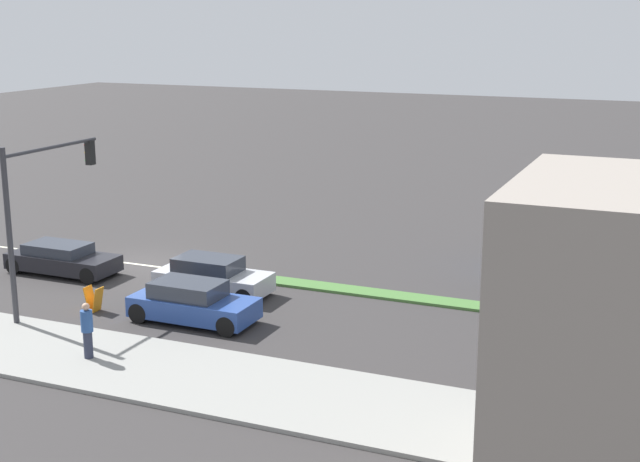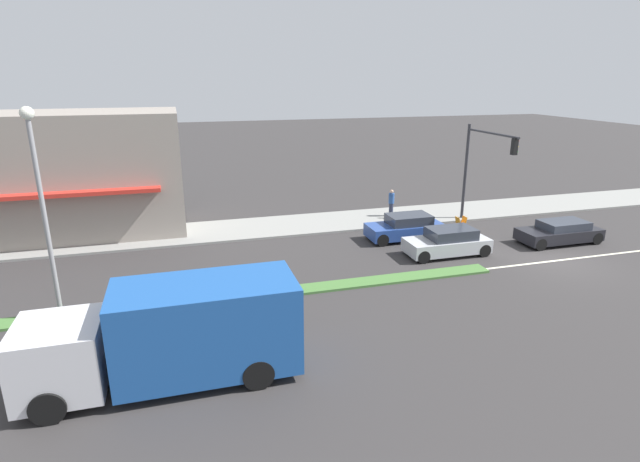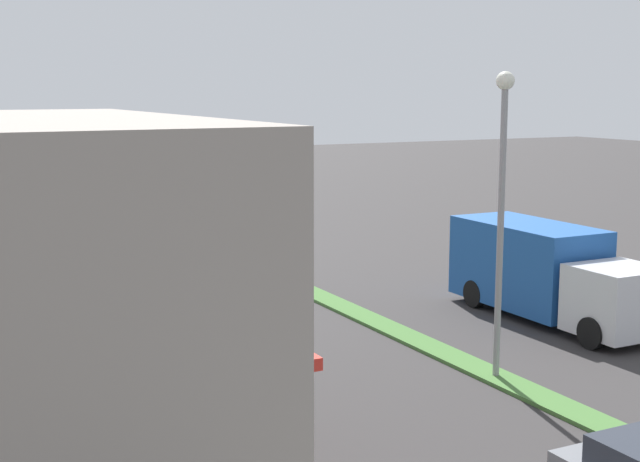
{
  "view_description": "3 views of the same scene",
  "coord_description": "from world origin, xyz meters",
  "views": [
    {
      "loc": [
        28.36,
        20.0,
        9.63
      ],
      "look_at": [
        -1.04,
        7.37,
        1.84
      ],
      "focal_mm": 50.0,
      "sensor_mm": 36.0,
      "label": 1
    },
    {
      "loc": [
        -18.15,
        16.96,
        8.4
      ],
      "look_at": [
        1.57,
        11.27,
        1.98
      ],
      "focal_mm": 28.0,
      "sensor_mm": 36.0,
      "label": 2
    },
    {
      "loc": [
        13.4,
        38.24,
        7.09
      ],
      "look_at": [
        -1.42,
        9.05,
        1.81
      ],
      "focal_mm": 50.0,
      "sensor_mm": 36.0,
      "label": 3
    }
  ],
  "objects": [
    {
      "name": "traffic_signal_main",
      "position": [
        6.12,
        0.55,
        3.9
      ],
      "size": [
        4.59,
        0.34,
        5.6
      ],
      "color": "#333338",
      "rests_on": "sidewalk_right"
    },
    {
      "name": "building_corner_store",
      "position": [
        10.99,
        22.23,
        3.35
      ],
      "size": [
        6.42,
        10.93,
        6.47
      ],
      "color": "gray",
      "rests_on": "sidewalk_right"
    },
    {
      "name": "sidewalk_right",
      "position": [
        9.0,
        18.5,
        0.06
      ],
      "size": [
        4.0,
        73.0,
        0.12
      ],
      "primitive_type": "cube",
      "color": "gray",
      "rests_on": "ground"
    },
    {
      "name": "delivery_truck",
      "position": [
        -5.0,
        17.42,
        1.47
      ],
      "size": [
        2.44,
        7.5,
        2.87
      ],
      "color": "silver",
      "rests_on": "ground"
    },
    {
      "name": "lane_marking_center",
      "position": [
        0.0,
        0.0,
        0.0
      ],
      "size": [
        0.16,
        60.0,
        0.01
      ],
      "primitive_type": "cube",
      "color": "beige",
      "rests_on": "ground"
    },
    {
      "name": "coupe_blue",
      "position": [
        5.0,
        5.51,
        0.64
      ],
      "size": [
        1.75,
        4.07,
        1.34
      ],
      "color": "#284793",
      "rests_on": "ground"
    },
    {
      "name": "warning_aframe_sign",
      "position": [
        5.4,
        1.95,
        0.43
      ],
      "size": [
        0.45,
        0.53,
        0.84
      ],
      "color": "orange",
      "rests_on": "ground"
    },
    {
      "name": "street_lamp",
      "position": [
        0.0,
        21.41,
        4.78
      ],
      "size": [
        0.44,
        0.44,
        7.37
      ],
      "color": "gray",
      "rests_on": "median_strip"
    },
    {
      "name": "ground_plane",
      "position": [
        0.0,
        18.0,
        0.0
      ],
      "size": [
        160.0,
        160.0,
        0.0
      ],
      "primitive_type": "plane",
      "color": "#333030"
    },
    {
      "name": "sedan_dark",
      "position": [
        2.2,
        -1.95,
        0.58
      ],
      "size": [
        1.74,
        4.3,
        1.17
      ],
      "color": "black",
      "rests_on": "ground"
    },
    {
      "name": "pedestrian",
      "position": [
        9.1,
        4.55,
        0.98
      ],
      "size": [
        0.34,
        0.34,
        1.63
      ],
      "color": "#282D42",
      "rests_on": "sidewalk_right"
    },
    {
      "name": "sedan_silver",
      "position": [
        2.2,
        4.62,
        0.64
      ],
      "size": [
        1.73,
        4.07,
        1.33
      ],
      "color": "#B7BABF",
      "rests_on": "ground"
    }
  ]
}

